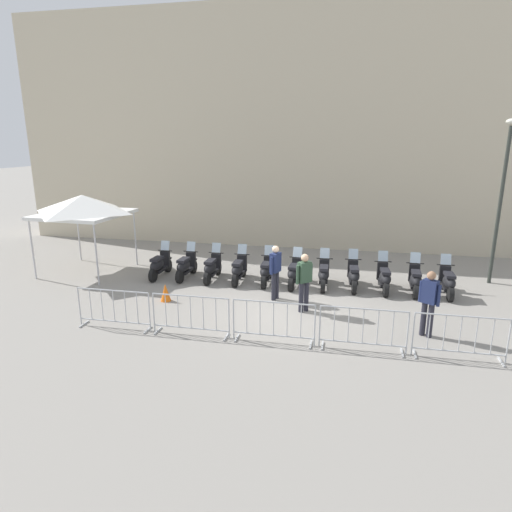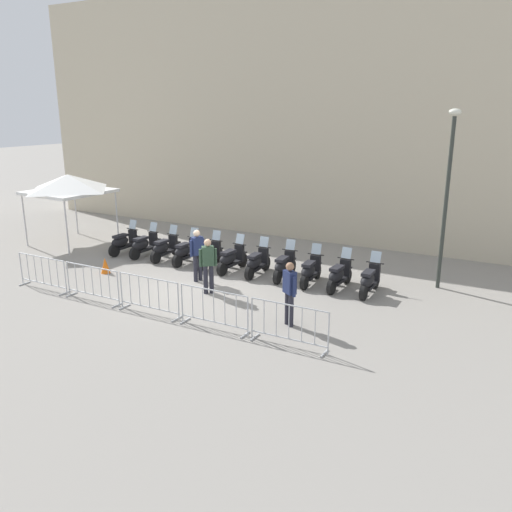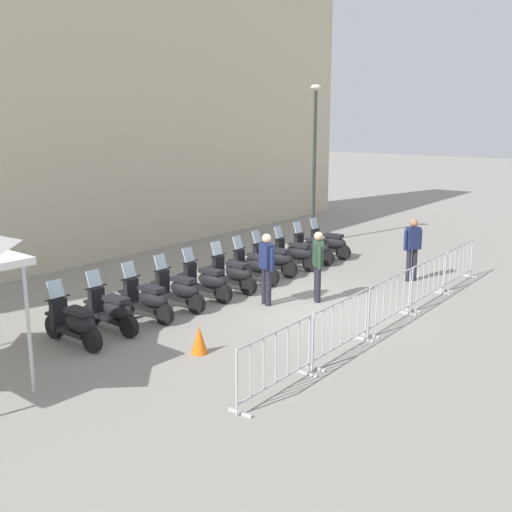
# 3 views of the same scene
# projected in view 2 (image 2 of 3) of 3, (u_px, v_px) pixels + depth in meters

# --- Properties ---
(ground_plane) EXTENTS (120.00, 120.00, 0.00)m
(ground_plane) POSITION_uv_depth(u_px,v_px,m) (195.00, 290.00, 16.44)
(ground_plane) COLOR gray
(building_facade) EXTENTS (28.09, 3.96, 10.50)m
(building_facade) POSITION_uv_depth(u_px,v_px,m) (310.00, 114.00, 22.48)
(building_facade) COLOR beige
(building_facade) RESTS_ON ground
(motorcycle_0) EXTENTS (0.56, 1.72, 1.24)m
(motorcycle_0) POSITION_uv_depth(u_px,v_px,m) (124.00, 242.00, 20.44)
(motorcycle_0) COLOR black
(motorcycle_0) RESTS_ON ground
(motorcycle_1) EXTENTS (0.56, 1.72, 1.24)m
(motorcycle_1) POSITION_uv_depth(u_px,v_px,m) (144.00, 245.00, 20.04)
(motorcycle_1) COLOR black
(motorcycle_1) RESTS_ON ground
(motorcycle_2) EXTENTS (0.56, 1.72, 1.24)m
(motorcycle_2) POSITION_uv_depth(u_px,v_px,m) (165.00, 248.00, 19.59)
(motorcycle_2) COLOR black
(motorcycle_2) RESTS_ON ground
(motorcycle_3) EXTENTS (0.56, 1.73, 1.24)m
(motorcycle_3) POSITION_uv_depth(u_px,v_px,m) (186.00, 252.00, 19.12)
(motorcycle_3) COLOR black
(motorcycle_3) RESTS_ON ground
(motorcycle_4) EXTENTS (0.56, 1.73, 1.24)m
(motorcycle_4) POSITION_uv_depth(u_px,v_px,m) (209.00, 255.00, 18.69)
(motorcycle_4) COLOR black
(motorcycle_4) RESTS_ON ground
(motorcycle_5) EXTENTS (0.56, 1.72, 1.24)m
(motorcycle_5) POSITION_uv_depth(u_px,v_px,m) (231.00, 259.00, 18.20)
(motorcycle_5) COLOR black
(motorcycle_5) RESTS_ON ground
(motorcycle_6) EXTENTS (0.56, 1.73, 1.24)m
(motorcycle_6) POSITION_uv_depth(u_px,v_px,m) (257.00, 263.00, 17.78)
(motorcycle_6) COLOR black
(motorcycle_6) RESTS_ON ground
(motorcycle_7) EXTENTS (0.59, 1.72, 1.24)m
(motorcycle_7) POSITION_uv_depth(u_px,v_px,m) (284.00, 266.00, 17.40)
(motorcycle_7) COLOR black
(motorcycle_7) RESTS_ON ground
(motorcycle_8) EXTENTS (0.59, 1.72, 1.24)m
(motorcycle_8) POSITION_uv_depth(u_px,v_px,m) (310.00, 271.00, 16.87)
(motorcycle_8) COLOR black
(motorcycle_8) RESTS_ON ground
(motorcycle_9) EXTENTS (0.56, 1.72, 1.24)m
(motorcycle_9) POSITION_uv_depth(u_px,v_px,m) (339.00, 275.00, 16.42)
(motorcycle_9) COLOR black
(motorcycle_9) RESTS_ON ground
(motorcycle_10) EXTENTS (0.56, 1.73, 1.24)m
(motorcycle_10) POSITION_uv_depth(u_px,v_px,m) (369.00, 280.00, 15.96)
(motorcycle_10) COLOR black
(motorcycle_10) RESTS_ON ground
(barrier_segment_0) EXTENTS (2.05, 0.55, 1.07)m
(barrier_segment_0) POSITION_uv_depth(u_px,v_px,m) (43.00, 273.00, 16.44)
(barrier_segment_0) COLOR #B2B5B7
(barrier_segment_0) RESTS_ON ground
(barrier_segment_1) EXTENTS (2.05, 0.55, 1.07)m
(barrier_segment_1) POSITION_uv_depth(u_px,v_px,m) (92.00, 284.00, 15.46)
(barrier_segment_1) COLOR #B2B5B7
(barrier_segment_1) RESTS_ON ground
(barrier_segment_2) EXTENTS (2.05, 0.55, 1.07)m
(barrier_segment_2) POSITION_uv_depth(u_px,v_px,m) (149.00, 296.00, 14.47)
(barrier_segment_2) COLOR #B2B5B7
(barrier_segment_2) RESTS_ON ground
(barrier_segment_3) EXTENTS (2.05, 0.55, 1.07)m
(barrier_segment_3) POSITION_uv_depth(u_px,v_px,m) (214.00, 310.00, 13.48)
(barrier_segment_3) COLOR #B2B5B7
(barrier_segment_3) RESTS_ON ground
(barrier_segment_4) EXTENTS (2.05, 0.55, 1.07)m
(barrier_segment_4) POSITION_uv_depth(u_px,v_px,m) (289.00, 326.00, 12.50)
(barrier_segment_4) COLOR #B2B5B7
(barrier_segment_4) RESTS_ON ground
(street_lamp) EXTENTS (0.36, 0.36, 5.51)m
(street_lamp) POSITION_uv_depth(u_px,v_px,m) (448.00, 183.00, 15.78)
(street_lamp) COLOR #2D332D
(street_lamp) RESTS_ON ground
(officer_near_row_end) EXTENTS (0.48, 0.37, 1.73)m
(officer_near_row_end) POSITION_uv_depth(u_px,v_px,m) (290.00, 290.00, 13.56)
(officer_near_row_end) COLOR #23232D
(officer_near_row_end) RESTS_ON ground
(officer_mid_plaza) EXTENTS (0.32, 0.53, 1.73)m
(officer_mid_plaza) POSITION_uv_depth(u_px,v_px,m) (197.00, 252.00, 17.07)
(officer_mid_plaza) COLOR #23232D
(officer_mid_plaza) RESTS_ON ground
(officer_by_barriers) EXTENTS (0.42, 0.41, 1.73)m
(officer_by_barriers) POSITION_uv_depth(u_px,v_px,m) (208.00, 263.00, 15.93)
(officer_by_barriers) COLOR #23232D
(officer_by_barriers) RESTS_ON ground
(canopy_tent) EXTENTS (2.87, 2.87, 2.91)m
(canopy_tent) POSITION_uv_depth(u_px,v_px,m) (68.00, 184.00, 21.37)
(canopy_tent) COLOR silver
(canopy_tent) RESTS_ON ground
(traffic_cone) EXTENTS (0.32, 0.32, 0.55)m
(traffic_cone) POSITION_uv_depth(u_px,v_px,m) (105.00, 265.00, 18.08)
(traffic_cone) COLOR orange
(traffic_cone) RESTS_ON ground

